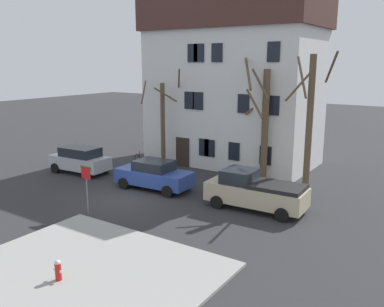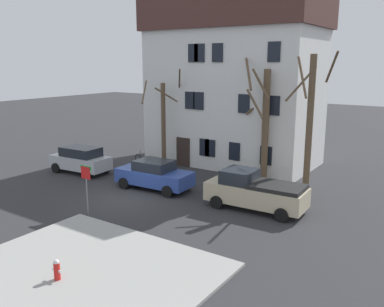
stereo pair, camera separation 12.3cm
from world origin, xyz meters
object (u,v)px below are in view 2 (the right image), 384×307
at_px(tree_bare_mid, 264,122).
at_px(car_silver_wagon, 81,159).
at_px(street_sign_pole, 86,181).
at_px(bicycle_leaning, 142,160).
at_px(fire_hydrant, 57,269).
at_px(building_main, 234,81).
at_px(pickup_truck_beige, 255,191).
at_px(tree_bare_near, 163,121).
at_px(car_blue_sedan, 154,175).
at_px(tree_bare_far, 310,121).

xyz_separation_m(tree_bare_mid, car_silver_wagon, (-11.15, -4.97, -2.90)).
height_order(street_sign_pole, bicycle_leaning, street_sign_pole).
relative_size(tree_bare_mid, fire_hydrant, 10.39).
height_order(building_main, pickup_truck_beige, building_main).
height_order(tree_bare_near, car_blue_sedan, tree_bare_near).
bearing_deg(building_main, car_silver_wagon, -128.97).
xyz_separation_m(car_silver_wagon, street_sign_pole, (6.49, -5.25, 0.84)).
bearing_deg(fire_hydrant, tree_bare_far, 74.86).
bearing_deg(car_blue_sedan, street_sign_pole, -89.89).
height_order(tree_bare_near, tree_bare_far, tree_bare_far).
distance_m(tree_bare_far, bicycle_leaning, 12.91).
xyz_separation_m(pickup_truck_beige, fire_hydrant, (-2.45, -10.37, -0.45)).
bearing_deg(pickup_truck_beige, tree_bare_mid, 110.19).
xyz_separation_m(building_main, tree_bare_far, (7.28, -4.72, -1.83)).
bearing_deg(building_main, fire_hydrant, -79.65).
bearing_deg(car_silver_wagon, car_blue_sedan, -0.34).
relative_size(tree_bare_far, car_blue_sedan, 1.69).
distance_m(tree_bare_far, car_silver_wagon, 15.20).
bearing_deg(tree_bare_mid, building_main, 138.06).
bearing_deg(pickup_truck_beige, tree_bare_far, 70.02).
height_order(tree_bare_mid, bicycle_leaning, tree_bare_mid).
relative_size(car_silver_wagon, bicycle_leaning, 2.53).
distance_m(tree_bare_mid, pickup_truck_beige, 5.88).
bearing_deg(car_silver_wagon, fire_hydrant, -44.28).
relative_size(building_main, tree_bare_far, 1.56).
height_order(building_main, car_blue_sedan, building_main).
bearing_deg(tree_bare_mid, tree_bare_far, -17.76).
relative_size(tree_bare_near, car_blue_sedan, 1.48).
distance_m(tree_bare_mid, tree_bare_far, 3.33).
bearing_deg(car_silver_wagon, bicycle_leaning, 63.88).
height_order(tree_bare_far, fire_hydrant, tree_bare_far).
height_order(building_main, tree_bare_near, building_main).
distance_m(tree_bare_near, tree_bare_mid, 7.52).
bearing_deg(building_main, street_sign_pole, -92.20).
bearing_deg(fire_hydrant, tree_bare_mid, 87.43).
bearing_deg(pickup_truck_beige, tree_bare_near, 154.76).
bearing_deg(pickup_truck_beige, bicycle_leaning, 160.47).
relative_size(tree_bare_mid, tree_bare_far, 0.96).
height_order(pickup_truck_beige, street_sign_pole, street_sign_pole).
xyz_separation_m(fire_hydrant, bicycle_leaning, (-8.49, 14.25, -0.13)).
bearing_deg(car_blue_sedan, pickup_truck_beige, 1.72).
bearing_deg(car_silver_wagon, tree_bare_near, 50.94).
bearing_deg(pickup_truck_beige, street_sign_pole, -139.98).
distance_m(building_main, tree_bare_mid, 5.97).
relative_size(tree_bare_near, bicycle_leaning, 4.10).
relative_size(tree_bare_near, tree_bare_far, 0.87).
height_order(tree_bare_far, car_blue_sedan, tree_bare_far).
xyz_separation_m(tree_bare_near, pickup_truck_beige, (9.26, -4.36, -2.39)).
relative_size(building_main, car_blue_sedan, 2.63).
distance_m(building_main, bicycle_leaning, 8.90).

